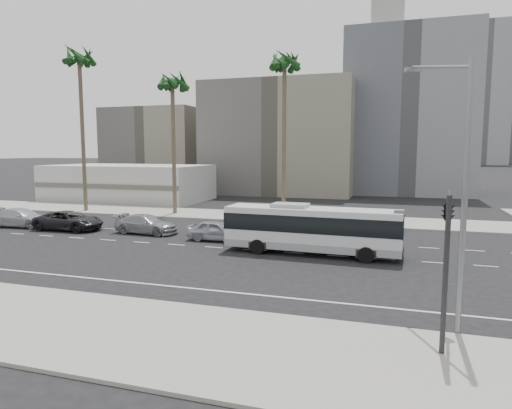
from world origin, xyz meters
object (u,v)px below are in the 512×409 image
at_px(car_a, 217,231).
at_px(car_c, 69,221).
at_px(streetlight_corner, 457,174).
at_px(palm_far, 79,62).
at_px(car_b, 146,224).
at_px(car_d, 21,218).
at_px(city_bus, 312,228).
at_px(palm_near, 285,66).
at_px(palm_mid, 172,86).
at_px(traffic_signal, 448,213).

relative_size(car_a, car_c, 0.77).
distance_m(streetlight_corner, palm_far, 45.59).
relative_size(car_b, streetlight_corner, 0.51).
distance_m(car_c, car_d, 5.50).
xyz_separation_m(city_bus, palm_near, (-5.67, 14.83, 13.55)).
height_order(city_bus, palm_mid, palm_mid).
xyz_separation_m(car_d, palm_mid, (9.78, 11.67, 13.07)).
height_order(car_d, streetlight_corner, streetlight_corner).
xyz_separation_m(city_bus, palm_far, (-28.97, 13.61, 15.12)).
distance_m(car_c, palm_far, 20.45).
distance_m(car_b, palm_mid, 17.56).
bearing_deg(car_c, car_b, -87.28).
bearing_deg(city_bus, streetlight_corner, -54.17).
bearing_deg(palm_far, city_bus, -25.16).
bearing_deg(traffic_signal, streetlight_corner, 7.42).
bearing_deg(palm_near, streetlight_corner, -63.16).
distance_m(streetlight_corner, palm_near, 30.79).
xyz_separation_m(streetlight_corner, palm_near, (-13.27, 26.22, 9.23)).
relative_size(car_d, palm_near, 0.35).
bearing_deg(palm_mid, streetlight_corner, -45.47).
relative_size(car_b, car_d, 0.95).
height_order(city_bus, streetlight_corner, streetlight_corner).
height_order(car_a, palm_mid, palm_mid).
bearing_deg(car_b, palm_far, 56.93).
distance_m(car_b, palm_far, 23.72).
bearing_deg(car_a, car_c, 86.85).
height_order(car_a, streetlight_corner, streetlight_corner).
distance_m(car_b, car_d, 12.96).
height_order(city_bus, car_c, city_bus).
height_order(streetlight_corner, traffic_signal, streetlight_corner).
xyz_separation_m(car_a, car_c, (-14.36, 0.46, 0.05)).
height_order(palm_near, palm_far, palm_far).
xyz_separation_m(palm_near, palm_mid, (-12.36, -0.16, -1.42)).
height_order(car_d, palm_near, palm_near).
distance_m(city_bus, car_d, 27.99).
bearing_deg(palm_mid, car_c, -109.89).
height_order(car_a, car_d, car_d).
relative_size(city_bus, traffic_signal, 2.15).
bearing_deg(car_b, car_c, 97.18).
xyz_separation_m(streetlight_corner, palm_mid, (-25.63, 26.05, 7.80)).
distance_m(car_d, streetlight_corner, 38.57).
bearing_deg(city_bus, palm_mid, 143.02).
xyz_separation_m(car_c, palm_mid, (4.28, 11.82, 13.07)).
relative_size(streetlight_corner, palm_mid, 0.70).
distance_m(car_b, streetlight_corner, 27.41).
bearing_deg(car_d, car_c, -96.30).
bearing_deg(car_b, car_a, -95.79).
bearing_deg(car_a, palm_far, 60.57).
distance_m(city_bus, palm_mid, 26.21).
bearing_deg(car_b, car_d, 94.63).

